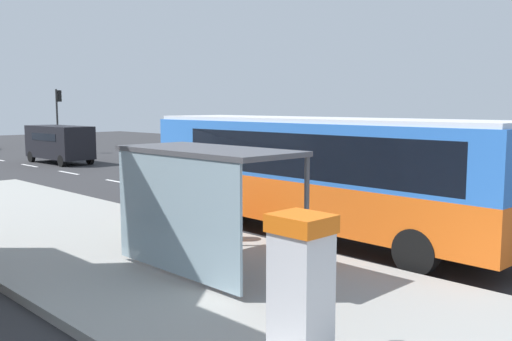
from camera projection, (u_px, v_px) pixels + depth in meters
The scene contains 17 objects.
ground_plane at pixel (114, 183), 25.74m from camera, with size 56.00×92.00×0.04m, color #2D2D30.
sidewalk_platform at pixel (139, 256), 12.78m from camera, with size 6.20×30.00×0.18m, color #999993.
lane_stripe_seg_1 at pixel (407, 235), 15.31m from camera, with size 0.16×2.20×0.01m, color silver.
lane_stripe_seg_2 at pixel (275, 210), 18.84m from camera, with size 0.16×2.20×0.01m, color silver.
lane_stripe_seg_3 at pixel (184, 194), 22.38m from camera, with size 0.16×2.20×0.01m, color silver.
lane_stripe_seg_4 at pixel (119, 182), 25.91m from camera, with size 0.16×2.20×0.01m, color silver.
lane_stripe_seg_5 at pixel (69, 173), 29.44m from camera, with size 0.16×2.20×0.01m, color silver.
lane_stripe_seg_6 at pixel (30, 166), 32.98m from camera, with size 0.16×2.20×0.01m, color silver.
bus at pixel (315, 169), 14.90m from camera, with size 2.75×11.06×3.21m.
white_van at pixel (59, 141), 34.25m from camera, with size 2.14×5.25×2.30m.
ticket_machine at pixel (301, 285), 7.37m from camera, with size 0.66×0.76×1.94m.
recycling_bin_orange at pixel (221, 221), 14.00m from camera, with size 0.52×0.52×0.95m, color orange.
recycling_bin_red at pixel (203, 217), 14.50m from camera, with size 0.52×0.52×0.95m, color red.
recycling_bin_yellow at pixel (187, 213), 14.99m from camera, with size 0.52×0.52×0.95m, color yellow.
recycling_bin_green at pixel (171, 210), 15.49m from camera, with size 0.52×0.52×0.95m, color green.
traffic_light_near_side at pixel (58, 111), 41.30m from camera, with size 0.49×0.28×4.75m.
bus_shelter at pixel (195, 178), 11.03m from camera, with size 1.80×4.00×2.50m.
Camera 1 is at (-13.24, -8.76, 3.53)m, focal length 39.12 mm.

